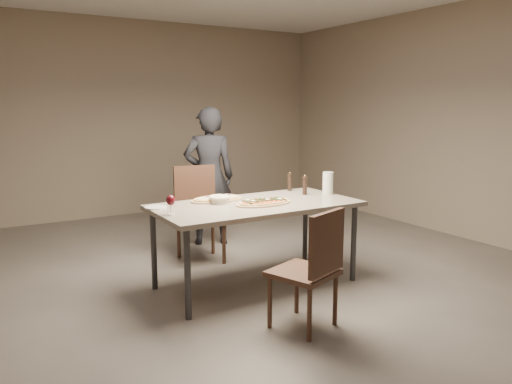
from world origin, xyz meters
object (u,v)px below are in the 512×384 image
ham_pizza (217,199)px  carafe (328,183)px  bread_basket (219,199)px  diner (209,176)px  chair_far (198,208)px  chair_near (313,264)px  dining_table (256,210)px  zucchini_pizza (264,202)px  pepper_mill_left (305,185)px

ham_pizza → carafe: size_ratio=2.30×
bread_basket → diner: (0.51, 1.28, 0.00)m
chair_far → bread_basket: bearing=87.9°
bread_basket → chair_near: size_ratio=0.21×
dining_table → carafe: (0.83, 0.03, 0.16)m
ham_pizza → diner: 1.26m
zucchini_pizza → pepper_mill_left: (0.58, 0.19, 0.07)m
chair_near → ham_pizza: bearing=75.8°
bread_basket → chair_near: bearing=-82.6°
diner → chair_near: bearing=102.7°
bread_basket → chair_far: 0.87m
pepper_mill_left → zucchini_pizza: bearing=-161.9°
pepper_mill_left → diner: 1.38m
zucchini_pizza → chair_near: chair_near is taller
chair_near → carafe: bearing=27.5°
ham_pizza → chair_far: (0.13, 0.70, -0.22)m
chair_near → diner: diner is taller
dining_table → diner: (0.24, 1.45, 0.10)m
zucchini_pizza → ham_pizza: zucchini_pizza is taller
carafe → diner: (-0.59, 1.42, -0.07)m
zucchini_pizza → chair_near: bearing=-106.1°
carafe → chair_near: carafe is taller
zucchini_pizza → chair_far: (-0.15, 1.05, -0.22)m
chair_near → chair_far: 1.98m
zucchini_pizza → diner: 1.53m
ham_pizza → diner: size_ratio=0.31×
bread_basket → carafe: carafe is taller
chair_near → chair_far: (0.01, 1.98, 0.05)m
carafe → diner: bearing=112.6°
bread_basket → diner: diner is taller
zucchini_pizza → chair_near: (-0.16, -0.92, -0.27)m
zucchini_pizza → diner: (0.20, 1.52, 0.02)m
zucchini_pizza → bread_basket: bread_basket is taller
chair_far → ham_pizza: bearing=88.6°
ham_pizza → diner: (0.48, 1.17, 0.02)m
dining_table → bread_basket: bread_basket is taller
ham_pizza → pepper_mill_left: 0.88m
zucchini_pizza → chair_far: chair_far is taller
carafe → dining_table: bearing=-177.9°
pepper_mill_left → dining_table: bearing=-169.0°
bread_basket → carafe: (1.10, -0.14, 0.07)m
dining_table → zucchini_pizza: size_ratio=3.41×
ham_pizza → chair_far: chair_far is taller
pepper_mill_left → diner: diner is taller
carafe → diner: diner is taller
chair_far → diner: diner is taller
dining_table → diner: bearing=80.6°
carafe → bread_basket: bearing=172.9°
bread_basket → pepper_mill_left: size_ratio=0.98×
dining_table → chair_far: chair_far is taller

